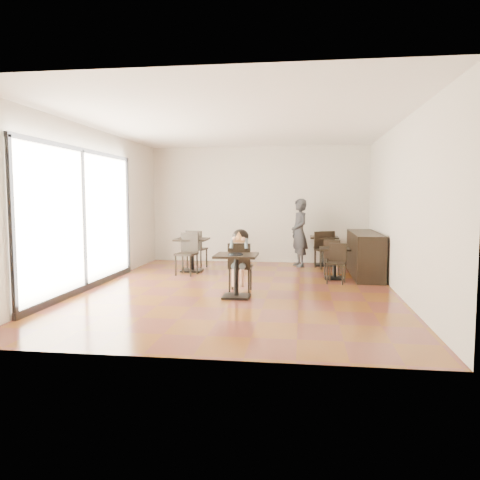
% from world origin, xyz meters
% --- Properties ---
extents(floor, '(6.00, 8.00, 0.01)m').
position_xyz_m(floor, '(0.00, 0.00, 0.00)').
color(floor, brown).
rests_on(floor, ground).
extents(ceiling, '(6.00, 8.00, 0.01)m').
position_xyz_m(ceiling, '(0.00, 0.00, 3.20)').
color(ceiling, white).
rests_on(ceiling, floor).
extents(wall_back, '(6.00, 0.01, 3.20)m').
position_xyz_m(wall_back, '(0.00, 4.00, 1.60)').
color(wall_back, beige).
rests_on(wall_back, floor).
extents(wall_front, '(6.00, 0.01, 3.20)m').
position_xyz_m(wall_front, '(0.00, -4.00, 1.60)').
color(wall_front, beige).
rests_on(wall_front, floor).
extents(wall_left, '(0.01, 8.00, 3.20)m').
position_xyz_m(wall_left, '(-3.00, 0.00, 1.60)').
color(wall_left, beige).
rests_on(wall_left, floor).
extents(wall_right, '(0.01, 8.00, 3.20)m').
position_xyz_m(wall_right, '(3.00, 0.00, 1.60)').
color(wall_right, beige).
rests_on(wall_right, floor).
extents(storefront_window, '(0.04, 4.50, 2.60)m').
position_xyz_m(storefront_window, '(-2.97, -0.50, 1.40)').
color(storefront_window, white).
rests_on(storefront_window, floor).
extents(child_table, '(0.75, 0.75, 0.79)m').
position_xyz_m(child_table, '(0.05, -0.75, 0.39)').
color(child_table, black).
rests_on(child_table, floor).
extents(child_chair, '(0.43, 0.43, 0.95)m').
position_xyz_m(child_chair, '(0.05, -0.20, 0.47)').
color(child_chair, black).
rests_on(child_chair, floor).
extents(child, '(0.43, 0.60, 1.19)m').
position_xyz_m(child, '(0.05, -0.20, 0.60)').
color(child, slate).
rests_on(child, child_chair).
extents(plate, '(0.27, 0.27, 0.02)m').
position_xyz_m(plate, '(0.05, -0.85, 0.80)').
color(plate, black).
rests_on(plate, child_table).
extents(pizza_slice, '(0.28, 0.21, 0.06)m').
position_xyz_m(pizza_slice, '(0.05, -0.39, 1.03)').
color(pizza_slice, '#E3BA6E').
rests_on(pizza_slice, child).
extents(adult_patron, '(0.63, 0.76, 1.77)m').
position_xyz_m(adult_patron, '(1.14, 3.26, 0.88)').
color(adult_patron, '#37383C').
rests_on(adult_patron, floor).
extents(cafe_table_mid, '(0.79, 0.79, 0.69)m').
position_xyz_m(cafe_table_mid, '(1.93, 1.48, 0.35)').
color(cafe_table_mid, black).
rests_on(cafe_table_mid, floor).
extents(cafe_table_left, '(0.89, 0.89, 0.81)m').
position_xyz_m(cafe_table_left, '(-1.45, 2.08, 0.40)').
color(cafe_table_left, black).
rests_on(cafe_table_left, floor).
extents(cafe_table_back, '(0.95, 0.95, 0.77)m').
position_xyz_m(cafe_table_back, '(1.79, 3.50, 0.39)').
color(cafe_table_back, black).
rests_on(cafe_table_back, floor).
extents(chair_mid_a, '(0.45, 0.45, 0.83)m').
position_xyz_m(chair_mid_a, '(1.93, 2.03, 0.42)').
color(chair_mid_a, black).
rests_on(chair_mid_a, floor).
extents(chair_mid_b, '(0.45, 0.45, 0.83)m').
position_xyz_m(chair_mid_b, '(1.93, 0.93, 0.42)').
color(chair_mid_b, black).
rests_on(chair_mid_b, floor).
extents(chair_left_a, '(0.51, 0.51, 0.97)m').
position_xyz_m(chair_left_a, '(-1.45, 2.63, 0.49)').
color(chair_left_a, black).
rests_on(chair_left_a, floor).
extents(chair_left_b, '(0.51, 0.51, 0.97)m').
position_xyz_m(chair_left_b, '(-1.45, 1.53, 0.49)').
color(chair_left_b, black).
rests_on(chair_left_b, floor).
extents(chair_back_a, '(0.54, 0.54, 0.93)m').
position_xyz_m(chair_back_a, '(1.79, 3.50, 0.46)').
color(chair_back_a, black).
rests_on(chair_back_a, floor).
extents(chair_back_b, '(0.54, 0.54, 0.93)m').
position_xyz_m(chair_back_b, '(1.79, 3.01, 0.46)').
color(chair_back_b, black).
rests_on(chair_back_b, floor).
extents(service_counter, '(0.60, 2.40, 1.00)m').
position_xyz_m(service_counter, '(2.65, 2.00, 0.50)').
color(service_counter, black).
rests_on(service_counter, floor).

